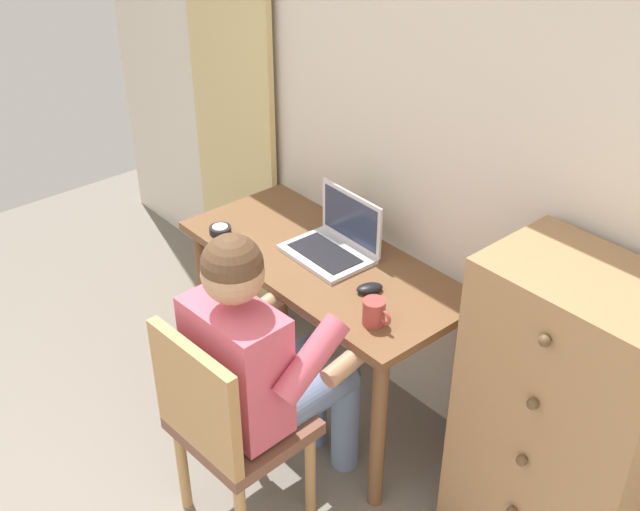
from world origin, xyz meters
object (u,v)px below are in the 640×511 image
object	(u,v)px
dresser	(563,427)
laptop	(335,242)
computer_mouse	(370,288)
desk	(323,283)
chair	(226,422)
desk_clock	(220,230)
coffee_mug	(375,312)
person_seated	(265,357)

from	to	relation	value
dresser	laptop	bearing A→B (deg)	-178.84
dresser	computer_mouse	bearing A→B (deg)	-172.30
desk	dresser	size ratio (longest dim) A/B	1.06
dresser	computer_mouse	xyz separation A→B (m)	(-0.79, -0.11, 0.18)
chair	desk_clock	world-z (taller)	chair
desk	computer_mouse	distance (m)	0.32
desk	computer_mouse	bearing A→B (deg)	-4.35
coffee_mug	chair	bearing A→B (deg)	-107.67
computer_mouse	desk_clock	size ratio (longest dim) A/B	1.11
desk_clock	computer_mouse	bearing A→B (deg)	13.50
dresser	computer_mouse	size ratio (longest dim) A/B	11.53
desk	chair	bearing A→B (deg)	-67.94
person_seated	desk_clock	bearing A→B (deg)	156.84
desk	laptop	size ratio (longest dim) A/B	3.54
desk	person_seated	distance (m)	0.55
chair	coffee_mug	world-z (taller)	chair
dresser	laptop	world-z (taller)	dresser
chair	desk_clock	xyz separation A→B (m)	(-0.69, 0.47, 0.27)
computer_mouse	desk_clock	world-z (taller)	computer_mouse
person_seated	desk_clock	distance (m)	0.75
computer_mouse	desk_clock	xyz separation A→B (m)	(-0.71, -0.17, -0.00)
chair	computer_mouse	world-z (taller)	chair
chair	coffee_mug	xyz separation A→B (m)	(0.17, 0.52, 0.30)
desk	person_seated	size ratio (longest dim) A/B	1.03
desk	chair	xyz separation A→B (m)	(0.27, -0.67, -0.14)
laptop	desk_clock	size ratio (longest dim) A/B	3.85
laptop	computer_mouse	bearing A→B (deg)	-16.56
chair	computer_mouse	xyz separation A→B (m)	(0.02, 0.65, 0.27)
laptop	coffee_mug	distance (m)	0.48
desk	coffee_mug	distance (m)	0.49
desk	desk_clock	xyz separation A→B (m)	(-0.42, -0.19, 0.13)
desk_clock	coffee_mug	xyz separation A→B (m)	(0.86, 0.05, 0.03)
desk_clock	coffee_mug	bearing A→B (deg)	3.25
desk	desk_clock	size ratio (longest dim) A/B	13.61
desk	chair	world-z (taller)	chair
dresser	coffee_mug	bearing A→B (deg)	-160.36
chair	computer_mouse	bearing A→B (deg)	88.50
dresser	desk_clock	xyz separation A→B (m)	(-1.50, -0.28, 0.18)
desk	chair	size ratio (longest dim) A/B	1.41
chair	coffee_mug	size ratio (longest dim) A/B	7.21
dresser	coffee_mug	distance (m)	0.71
desk	dresser	world-z (taller)	dresser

